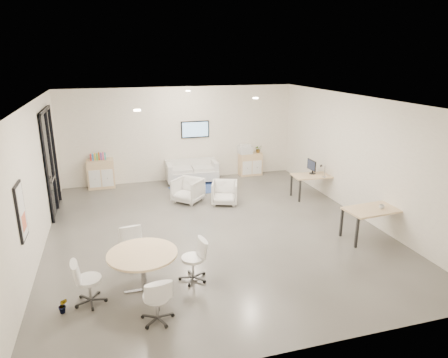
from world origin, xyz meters
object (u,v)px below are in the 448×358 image
armchair_left (188,189)px  desk_rear (315,177)px  sideboard_left (101,174)px  armchair_right (225,192)px  sideboard_right (250,164)px  round_table (143,257)px  loveseat (192,172)px  desk_front (376,211)px

armchair_left → desk_rear: size_ratio=0.56×
sideboard_left → armchair_right: sideboard_left is taller
sideboard_right → armchair_right: size_ratio=1.10×
sideboard_left → armchair_left: bearing=-40.1°
sideboard_left → desk_rear: size_ratio=0.68×
desk_rear → round_table: size_ratio=1.10×
loveseat → armchair_right: bearing=-75.7°
loveseat → desk_front: desk_front is taller
sideboard_right → armchair_left: (-2.73, -2.11, -0.02)m
sideboard_left → round_table: 6.57m
desk_rear → desk_front: 3.03m
sideboard_right → desk_rear: (1.08, -2.78, 0.22)m
armchair_left → armchair_right: armchair_left is taller
armchair_left → sideboard_left: bearing=-176.1°
loveseat → desk_front: (3.25, -5.59, 0.33)m
loveseat → round_table: size_ratio=1.38×
sideboard_left → armchair_right: size_ratio=1.28×
sideboard_left → round_table: sideboard_left is taller
sideboard_left → armchair_left: 3.24m
sideboard_right → loveseat: size_ratio=0.46×
desk_front → round_table: (-5.47, -0.74, 0.01)m
sideboard_left → armchair_left: (2.48, -2.09, -0.09)m
armchair_right → desk_front: desk_front is taller
armchair_right → round_table: bearing=-105.0°
sideboard_left → desk_rear: sideboard_left is taller
sideboard_right → desk_rear: sideboard_right is taller
sideboard_right → desk_front: size_ratio=0.54×
sideboard_left → sideboard_right: bearing=0.2°
sideboard_right → loveseat: (-2.22, -0.21, -0.06)m
sideboard_left → armchair_left: sideboard_left is taller
desk_rear → armchair_left: bearing=174.7°
armchair_left → desk_rear: bearing=34.0°
desk_front → armchair_right: bearing=125.8°
sideboard_left → sideboard_right: (5.21, 0.02, -0.07)m
sideboard_left → desk_rear: 6.87m
desk_rear → round_table: (-5.53, -3.76, 0.06)m
loveseat → desk_front: 6.47m
loveseat → round_table: (-2.23, -6.33, 0.34)m
sideboard_left → armchair_right: 4.32m
round_table → sideboard_right: bearing=55.8°
sideboard_left → round_table: bearing=-83.3°
round_table → loveseat: bearing=70.6°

